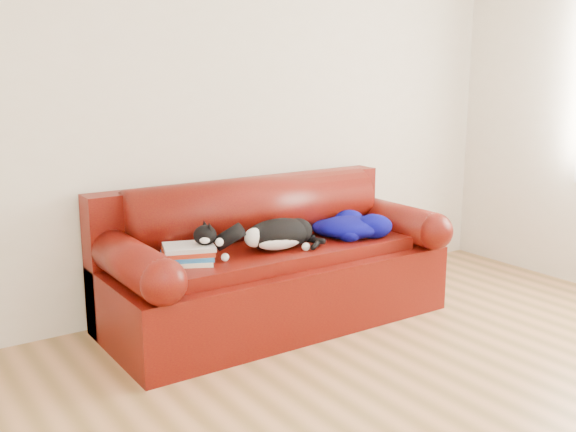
{
  "coord_description": "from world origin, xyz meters",
  "views": [
    {
      "loc": [
        -2.18,
        -1.87,
        1.56
      ],
      "look_at": [
        -0.0,
        1.35,
        0.7
      ],
      "focal_mm": 42.0,
      "sensor_mm": 36.0,
      "label": 1
    }
  ],
  "objects_px": {
    "cat": "(278,235)",
    "blanket": "(351,226)",
    "sofa_base": "(275,284)",
    "book_stack": "(187,254)"
  },
  "relations": [
    {
      "from": "sofa_base",
      "to": "book_stack",
      "type": "bearing_deg",
      "value": -173.8
    },
    {
      "from": "book_stack",
      "to": "blanket",
      "type": "distance_m",
      "value": 1.14
    },
    {
      "from": "sofa_base",
      "to": "cat",
      "type": "height_order",
      "value": "cat"
    },
    {
      "from": "cat",
      "to": "blanket",
      "type": "xyz_separation_m",
      "value": [
        0.57,
        0.01,
        -0.02
      ]
    },
    {
      "from": "cat",
      "to": "book_stack",
      "type": "bearing_deg",
      "value": -179.76
    },
    {
      "from": "sofa_base",
      "to": "book_stack",
      "type": "xyz_separation_m",
      "value": [
        -0.62,
        -0.07,
        0.31
      ]
    },
    {
      "from": "cat",
      "to": "blanket",
      "type": "distance_m",
      "value": 0.57
    },
    {
      "from": "book_stack",
      "to": "blanket",
      "type": "bearing_deg",
      "value": -2.0
    },
    {
      "from": "book_stack",
      "to": "blanket",
      "type": "height_order",
      "value": "blanket"
    },
    {
      "from": "cat",
      "to": "blanket",
      "type": "height_order",
      "value": "cat"
    }
  ]
}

